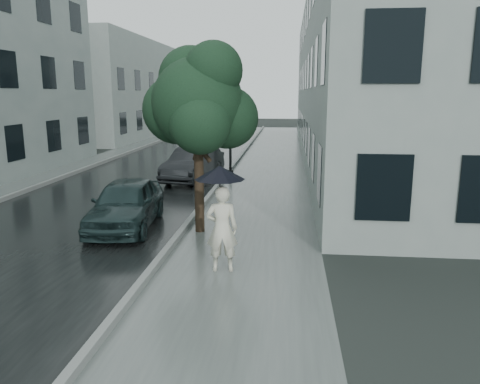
# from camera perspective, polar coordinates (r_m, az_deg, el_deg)

# --- Properties ---
(ground) EXTENTS (120.00, 120.00, 0.00)m
(ground) POSITION_cam_1_polar(r_m,az_deg,el_deg) (9.72, -1.51, -10.09)
(ground) COLOR black
(ground) RESTS_ON ground
(sidewalk) EXTENTS (3.50, 60.00, 0.01)m
(sidewalk) POSITION_cam_1_polar(r_m,az_deg,el_deg) (21.27, 3.36, 2.08)
(sidewalk) COLOR slate
(sidewalk) RESTS_ON ground
(kerb_near) EXTENTS (0.15, 60.00, 0.15)m
(kerb_near) POSITION_cam_1_polar(r_m,az_deg,el_deg) (21.41, -1.53, 2.36)
(kerb_near) COLOR slate
(kerb_near) RESTS_ON ground
(asphalt_road) EXTENTS (6.85, 60.00, 0.00)m
(asphalt_road) POSITION_cam_1_polar(r_m,az_deg,el_deg) (22.15, -10.55, 2.29)
(asphalt_road) COLOR black
(asphalt_road) RESTS_ON ground
(kerb_far) EXTENTS (0.15, 60.00, 0.15)m
(kerb_far) POSITION_cam_1_polar(r_m,az_deg,el_deg) (23.37, -18.82, 2.53)
(kerb_far) COLOR slate
(kerb_far) RESTS_ON ground
(sidewalk_far) EXTENTS (1.70, 60.00, 0.01)m
(sidewalk_far) POSITION_cam_1_polar(r_m,az_deg,el_deg) (23.78, -20.84, 2.37)
(sidewalk_far) COLOR #4C5451
(sidewalk_far) RESTS_ON ground
(building_near) EXTENTS (7.02, 36.00, 9.00)m
(building_near) POSITION_cam_1_polar(r_m,az_deg,el_deg) (28.76, 14.94, 13.28)
(building_near) COLOR gray
(building_near) RESTS_ON ground
(building_far_b) EXTENTS (7.02, 18.00, 8.00)m
(building_far_b) POSITION_cam_1_polar(r_m,az_deg,el_deg) (41.71, -15.40, 12.04)
(building_far_b) COLOR gray
(building_far_b) RESTS_ON ground
(pedestrian) EXTENTS (0.70, 0.50, 1.81)m
(pedestrian) POSITION_cam_1_polar(r_m,az_deg,el_deg) (9.67, -2.22, -4.50)
(pedestrian) COLOR beige
(pedestrian) RESTS_ON sidewalk
(umbrella) EXTENTS (1.17, 1.17, 1.33)m
(umbrella) POSITION_cam_1_polar(r_m,az_deg,el_deg) (9.45, -2.49, 2.38)
(umbrella) COLOR black
(umbrella) RESTS_ON ground
(street_tree) EXTENTS (3.08, 2.79, 4.92)m
(street_tree) POSITION_cam_1_polar(r_m,az_deg,el_deg) (12.25, -5.10, 10.84)
(street_tree) COLOR #332619
(street_tree) RESTS_ON ground
(lamp_post) EXTENTS (0.85, 0.32, 5.30)m
(lamp_post) POSITION_cam_1_polar(r_m,az_deg,el_deg) (21.19, -1.61, 10.28)
(lamp_post) COLOR black
(lamp_post) RESTS_ON ground
(car_near) EXTENTS (1.95, 4.09, 1.35)m
(car_near) POSITION_cam_1_polar(r_m,az_deg,el_deg) (13.22, -13.72, -1.36)
(car_near) COLOR #1A2C2C
(car_near) RESTS_ON ground
(car_far) EXTENTS (2.12, 4.40, 1.39)m
(car_far) POSITION_cam_1_polar(r_m,az_deg,el_deg) (19.95, -5.70, 3.42)
(car_far) COLOR #24262A
(car_far) RESTS_ON ground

